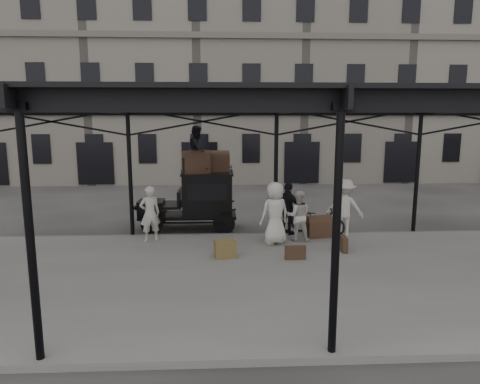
% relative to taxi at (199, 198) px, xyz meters
% --- Properties ---
extents(ground, '(120.00, 120.00, 0.00)m').
position_rel_taxi_xyz_m(ground, '(2.72, -3.19, -1.20)').
color(ground, '#383533').
rests_on(ground, ground).
extents(platform, '(28.00, 8.00, 0.15)m').
position_rel_taxi_xyz_m(platform, '(2.72, -5.19, -1.13)').
color(platform, slate).
rests_on(platform, ground).
extents(canopy, '(22.50, 9.00, 4.74)m').
position_rel_taxi_xyz_m(canopy, '(2.72, -4.91, 3.39)').
color(canopy, black).
rests_on(canopy, ground).
extents(building_frontage, '(64.00, 8.00, 14.00)m').
position_rel_taxi_xyz_m(building_frontage, '(2.72, 14.81, 5.80)').
color(building_frontage, slate).
rests_on(building_frontage, ground).
extents(taxi, '(3.65, 1.55, 2.18)m').
position_rel_taxi_xyz_m(taxi, '(0.00, 0.00, 0.00)').
color(taxi, black).
rests_on(taxi, ground).
extents(porter_left, '(0.79, 0.67, 1.85)m').
position_rel_taxi_xyz_m(porter_left, '(-1.52, -2.00, -0.13)').
color(porter_left, beige).
rests_on(porter_left, platform).
extents(porter_midleft, '(0.87, 0.71, 1.69)m').
position_rel_taxi_xyz_m(porter_midleft, '(3.35, -2.18, -0.21)').
color(porter_midleft, beige).
rests_on(porter_midleft, platform).
extents(porter_centre, '(1.16, 0.98, 2.02)m').
position_rel_taxi_xyz_m(porter_centre, '(2.54, -2.47, -0.04)').
color(porter_centre, beige).
rests_on(porter_centre, platform).
extents(porter_official, '(1.05, 1.10, 1.83)m').
position_rel_taxi_xyz_m(porter_official, '(3.15, -1.39, -0.14)').
color(porter_official, black).
rests_on(porter_official, platform).
extents(porter_right, '(1.43, 1.07, 1.97)m').
position_rel_taxi_xyz_m(porter_right, '(5.05, -1.63, -0.07)').
color(porter_right, beige).
rests_on(porter_right, platform).
extents(bicycle, '(2.03, 1.56, 1.03)m').
position_rel_taxi_xyz_m(bicycle, '(4.18, -1.39, -0.54)').
color(bicycle, black).
rests_on(bicycle, platform).
extents(porter_roof, '(0.84, 0.97, 1.71)m').
position_rel_taxi_xyz_m(porter_roof, '(-0.03, -0.10, 1.83)').
color(porter_roof, black).
rests_on(porter_roof, taxi).
extents(steamer_trunk_roof_near, '(1.06, 0.81, 0.69)m').
position_rel_taxi_xyz_m(steamer_trunk_roof_near, '(-0.08, -0.25, 1.32)').
color(steamer_trunk_roof_near, '#493022').
rests_on(steamer_trunk_roof_near, taxi).
extents(steamer_trunk_roof_far, '(0.97, 0.67, 0.66)m').
position_rel_taxi_xyz_m(steamer_trunk_roof_far, '(0.67, 0.20, 1.31)').
color(steamer_trunk_roof_far, '#493022').
rests_on(steamer_trunk_roof_far, taxi).
extents(steamer_trunk_platform, '(0.92, 0.65, 0.62)m').
position_rel_taxi_xyz_m(steamer_trunk_platform, '(4.14, -1.74, -0.74)').
color(steamer_trunk_platform, '#493022').
rests_on(steamer_trunk_platform, platform).
extents(wicker_hamper, '(0.67, 0.55, 0.50)m').
position_rel_taxi_xyz_m(wicker_hamper, '(0.92, -3.78, -0.80)').
color(wicker_hamper, olive).
rests_on(wicker_hamper, platform).
extents(suitcase_upright, '(0.19, 0.61, 0.45)m').
position_rel_taxi_xyz_m(suitcase_upright, '(4.55, -3.37, -0.83)').
color(suitcase_upright, '#493022').
rests_on(suitcase_upright, platform).
extents(suitcase_flat, '(0.60, 0.16, 0.40)m').
position_rel_taxi_xyz_m(suitcase_flat, '(2.94, -4.08, -0.85)').
color(suitcase_flat, '#493022').
rests_on(suitcase_flat, platform).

